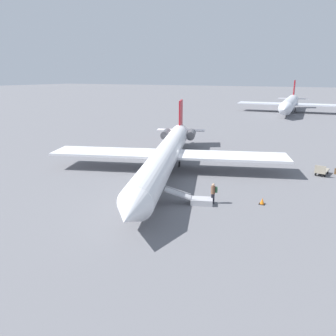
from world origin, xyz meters
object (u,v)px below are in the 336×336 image
object	(u,v)px
airplane_main	(167,153)
suitcase	(336,171)
passenger	(213,192)
luggage_cart	(322,171)
boarding_stairs	(197,200)
airplane_far_right	(290,103)

from	to	relation	value
airplane_main	suitcase	distance (m)	18.40
airplane_main	passenger	bearing A→B (deg)	29.67
passenger	luggage_cart	xyz separation A→B (m)	(-13.05, 7.54, -0.54)
boarding_stairs	suitcase	world-z (taller)	boarding_stairs
luggage_cart	airplane_main	bearing A→B (deg)	-59.77
boarding_stairs	luggage_cart	bearing A→B (deg)	-141.52
passenger	suitcase	world-z (taller)	passenger
boarding_stairs	passenger	bearing A→B (deg)	-166.10
airplane_main	passenger	xyz separation A→B (m)	(6.86, 7.89, -1.01)
airplane_main	airplane_far_right	bearing A→B (deg)	157.76
passenger	suitcase	distance (m)	16.71
airplane_main	passenger	distance (m)	10.50
airplane_far_right	boarding_stairs	bearing A→B (deg)	-1.61
suitcase	luggage_cart	bearing A→B (deg)	-53.28
airplane_far_right	luggage_cart	distance (m)	63.79
boarding_stairs	luggage_cart	distance (m)	16.33
airplane_main	boarding_stairs	bearing A→B (deg)	22.11
suitcase	passenger	bearing A→B (deg)	-32.38
airplane_far_right	luggage_cart	size ratio (longest dim) A/B	16.62
luggage_cart	suitcase	distance (m)	1.76
boarding_stairs	passenger	xyz separation A→B (m)	(-0.76, 1.16, 0.63)
passenger	suitcase	bearing A→B (deg)	-141.70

